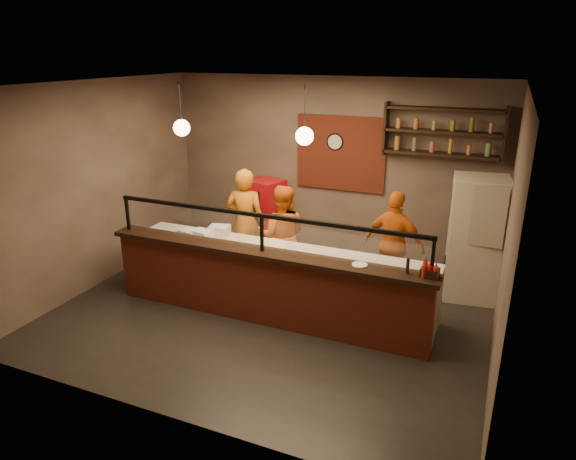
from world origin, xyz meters
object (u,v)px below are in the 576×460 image
at_px(pepper_mill, 408,266).
at_px(red_cooler, 266,216).
at_px(cook_left, 246,222).
at_px(fridge, 475,239).
at_px(pizza_dough, 268,245).
at_px(cook_right, 394,244).
at_px(wall_clock, 335,142).
at_px(cook_mid, 282,235).
at_px(condiment_caddy, 430,273).

bearing_deg(pepper_mill, red_cooler, 141.49).
distance_m(cook_left, fridge, 3.63).
bearing_deg(pizza_dough, cook_right, 30.74).
xyz_separation_m(wall_clock, cook_left, (-1.08, -1.36, -1.19)).
xyz_separation_m(cook_right, pepper_mill, (0.46, -1.53, 0.33)).
bearing_deg(wall_clock, cook_right, -41.14).
height_order(wall_clock, cook_left, wall_clock).
height_order(red_cooler, pizza_dough, red_cooler).
relative_size(wall_clock, pepper_mill, 1.56).
bearing_deg(fridge, cook_mid, -173.20).
height_order(wall_clock, pizza_dough, wall_clock).
relative_size(pizza_dough, pepper_mill, 2.94).
xyz_separation_m(wall_clock, pizza_dough, (-0.29, -2.19, -1.19)).
distance_m(wall_clock, cook_left, 2.11).
xyz_separation_m(cook_mid, cook_right, (1.73, 0.31, 0.00)).
bearing_deg(pepper_mill, cook_mid, 151.00).
xyz_separation_m(fridge, pizza_dough, (-2.79, -1.39, -0.03)).
bearing_deg(pepper_mill, condiment_caddy, -0.56).
relative_size(cook_left, cook_right, 1.10).
bearing_deg(condiment_caddy, cook_left, 156.72).
xyz_separation_m(fridge, red_cooler, (-3.71, 0.48, -0.25)).
relative_size(fridge, pizza_dough, 3.31).
relative_size(wall_clock, fridge, 0.16).
bearing_deg(cook_right, pizza_dough, 44.62).
bearing_deg(cook_left, cook_right, 173.89).
relative_size(wall_clock, pizza_dough, 0.53).
xyz_separation_m(cook_right, fridge, (1.13, 0.41, 0.11)).
height_order(cook_right, red_cooler, cook_right).
distance_m(cook_left, pepper_mill, 3.23).
bearing_deg(cook_mid, pizza_dough, 78.61).
xyz_separation_m(cook_mid, condiment_caddy, (2.46, -1.22, 0.29)).
height_order(wall_clock, fridge, wall_clock).
relative_size(cook_left, cook_mid, 1.10).
bearing_deg(cook_right, pepper_mill, 120.65).
distance_m(cook_mid, fridge, 2.95).
distance_m(wall_clock, pizza_dough, 2.51).
distance_m(cook_mid, pizza_dough, 0.68).
bearing_deg(fridge, pizza_dough, -160.72).
bearing_deg(pizza_dough, cook_left, 133.95).
distance_m(wall_clock, condiment_caddy, 3.58).
height_order(wall_clock, red_cooler, wall_clock).
bearing_deg(cook_right, fridge, -146.30).
bearing_deg(red_cooler, wall_clock, 30.51).
distance_m(wall_clock, fridge, 2.87).
relative_size(cook_right, condiment_caddy, 8.07).
bearing_deg(condiment_caddy, cook_right, 115.41).
bearing_deg(cook_right, condiment_caddy, 129.29).
relative_size(cook_left, condiment_caddy, 8.87).
bearing_deg(red_cooler, fridge, 8.67).
bearing_deg(cook_mid, wall_clock, -121.20).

